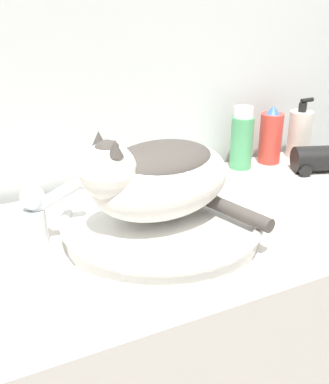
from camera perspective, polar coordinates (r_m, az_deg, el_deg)
name	(u,v)px	position (r m, az deg, el deg)	size (l,w,h in m)	color
wall_back	(119,35)	(1.20, -5.44, 18.03)	(8.00, 0.05, 2.40)	silver
vanity_counter	(179,376)	(1.28, 1.72, -20.92)	(1.14, 0.55, 0.85)	beige
sink_basin	(162,223)	(0.97, -0.33, -3.70)	(0.41, 0.41, 0.05)	silver
cat	(157,175)	(0.92, -0.92, 1.98)	(0.33, 0.29, 0.18)	silver
faucet	(38,210)	(0.96, -14.71, -2.10)	(0.12, 0.07, 0.14)	silver
mouthwash_bottle	(242,139)	(1.31, 9.16, 6.22)	(0.06, 0.06, 0.17)	#4CA366
spray_bottle_trigger	(271,137)	(1.37, 12.47, 6.42)	(0.06, 0.06, 0.16)	#DB3D33
soap_pump_bottle	(299,133)	(1.44, 15.71, 6.71)	(0.06, 0.06, 0.17)	silver
hair_dryer	(318,160)	(1.35, 17.73, 3.69)	(0.16, 0.11, 0.07)	black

